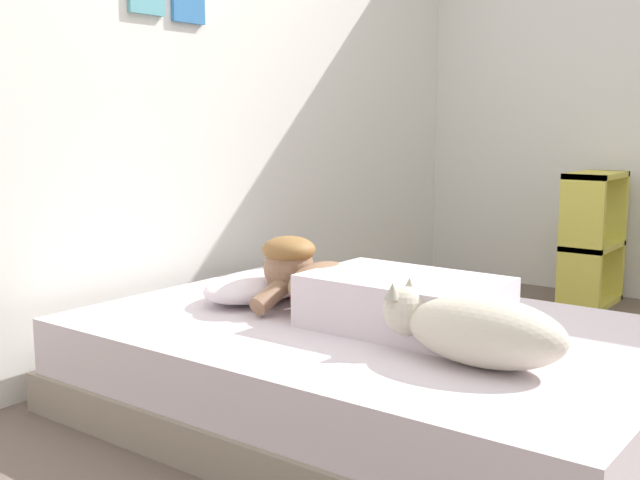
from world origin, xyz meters
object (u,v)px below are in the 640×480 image
Objects in this scene: coffee_cup at (296,288)px; cell_phone at (407,312)px; dog at (475,329)px; pillow at (259,286)px; bookshelf at (592,239)px; person_lying at (370,292)px; bed at (373,371)px.

coffee_cup is 0.89× the size of cell_phone.
dog reaches higher than cell_phone.
pillow is 0.90× the size of dog.
dog is 0.77× the size of bookshelf.
person_lying is (-0.03, -0.54, 0.05)m from pillow.
pillow is at bearing 77.42° from dog.
bookshelf is (2.16, -0.07, -0.07)m from person_lying.
bed is 0.28m from person_lying.
bookshelf is at bearing -15.86° from pillow.
bed is at bearing 178.63° from bookshelf.
cell_phone is at bearing 179.23° from bookshelf.
pillow is 4.16× the size of coffee_cup.
pillow is 0.15m from coffee_cup.
dog is at bearing -130.60° from cell_phone.
bed is at bearing -107.99° from coffee_cup.
person_lying is at bearing -108.54° from coffee_cup.
cell_phone is (0.39, 0.45, -0.10)m from dog.
dog is 2.40m from bookshelf.
cell_phone is at bearing -86.14° from coffee_cup.
bed is 0.60m from pillow.
dog is 4.60× the size of coffee_cup.
dog reaches higher than coffee_cup.
coffee_cup is at bearing 165.52° from bookshelf.
bookshelf is at bearing -14.48° from coffee_cup.
person_lying is 2.16m from bookshelf.
pillow is 3.71× the size of cell_phone.
pillow is 1.06m from dog.
coffee_cup is 0.49m from cell_phone.
bookshelf is (2.16, -0.05, 0.21)m from bed.
bed is 2.74× the size of bookshelf.
bookshelf is at bearing -0.77° from cell_phone.
dog is at bearing -102.58° from pillow.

